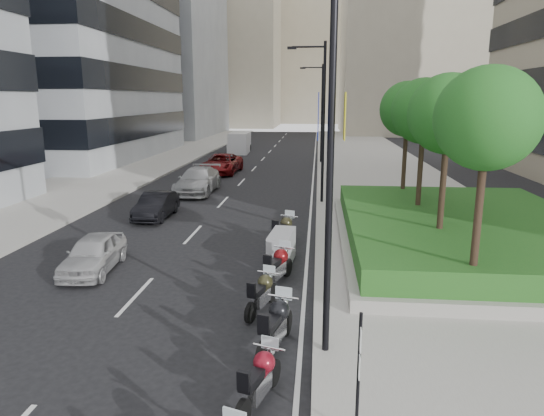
# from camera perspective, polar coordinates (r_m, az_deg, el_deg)

# --- Properties ---
(ground) EXTENTS (160.00, 160.00, 0.00)m
(ground) POSITION_cam_1_polar(r_m,az_deg,el_deg) (11.97, -15.82, -17.69)
(ground) COLOR black
(ground) RESTS_ON ground
(sidewalk_right) EXTENTS (10.00, 100.00, 0.15)m
(sidewalk_right) POSITION_cam_1_polar(r_m,az_deg,el_deg) (40.30, 12.49, 4.05)
(sidewalk_right) COLOR #9E9B93
(sidewalk_right) RESTS_ON ground
(sidewalk_left) EXTENTS (8.00, 100.00, 0.15)m
(sidewalk_left) POSITION_cam_1_polar(r_m,az_deg,el_deg) (43.09, -16.52, 4.37)
(sidewalk_left) COLOR #9E9B93
(sidewalk_left) RESTS_ON ground
(lane_edge) EXTENTS (0.12, 100.00, 0.01)m
(lane_edge) POSITION_cam_1_polar(r_m,az_deg,el_deg) (40.00, 4.91, 4.14)
(lane_edge) COLOR silver
(lane_edge) RESTS_ON ground
(lane_centre) EXTENTS (0.12, 100.00, 0.01)m
(lane_centre) POSITION_cam_1_polar(r_m,az_deg,el_deg) (40.38, -2.51, 4.26)
(lane_centre) COLOR silver
(lane_centre) RESTS_ON ground
(building_grey_far) EXTENTS (22.00, 26.00, 30.00)m
(building_grey_far) POSITION_cam_1_polar(r_m,az_deg,el_deg) (84.83, -14.67, 18.48)
(building_grey_far) COLOR gray
(building_grey_far) RESTS_ON ground
(building_cream_right) EXTENTS (28.00, 24.00, 36.00)m
(building_cream_right) POSITION_cam_1_polar(r_m,az_deg,el_deg) (92.13, 17.70, 19.70)
(building_cream_right) COLOR #B7AD93
(building_cream_right) RESTS_ON ground
(building_cream_left) EXTENTS (26.00, 24.00, 34.00)m
(building_cream_left) POSITION_cam_1_polar(r_m,az_deg,el_deg) (112.29, -6.23, 18.33)
(building_cream_left) COLOR #B7AD93
(building_cream_left) RESTS_ON ground
(building_cream_centre) EXTENTS (30.00, 24.00, 38.00)m
(building_cream_centre) POSITION_cam_1_polar(r_m,az_deg,el_deg) (130.23, 4.76, 18.47)
(building_cream_centre) COLOR #B7AD93
(building_cream_centre) RESTS_ON ground
(planter) EXTENTS (10.00, 14.00, 0.40)m
(planter) POSITION_cam_1_polar(r_m,az_deg,el_deg) (21.21, 21.61, -3.53)
(planter) COLOR #9E9A93
(planter) RESTS_ON sidewalk_right
(hedge) EXTENTS (9.40, 13.40, 0.80)m
(hedge) POSITION_cam_1_polar(r_m,az_deg,el_deg) (21.05, 21.74, -1.96)
(hedge) COLOR #164F1D
(hedge) RESTS_ON planter
(tree_0) EXTENTS (2.80, 2.80, 6.30)m
(tree_0) POSITION_cam_1_polar(r_m,az_deg,el_deg) (14.28, 24.01, 9.49)
(tree_0) COLOR #332319
(tree_0) RESTS_ON planter
(tree_1) EXTENTS (2.80, 2.80, 6.30)m
(tree_1) POSITION_cam_1_polar(r_m,az_deg,el_deg) (18.12, 20.04, 10.28)
(tree_1) COLOR #332319
(tree_1) RESTS_ON planter
(tree_2) EXTENTS (2.80, 2.80, 6.30)m
(tree_2) POSITION_cam_1_polar(r_m,az_deg,el_deg) (22.02, 17.46, 10.77)
(tree_2) COLOR #332319
(tree_2) RESTS_ON planter
(tree_3) EXTENTS (2.80, 2.80, 6.30)m
(tree_3) POSITION_cam_1_polar(r_m,az_deg,el_deg) (25.95, 15.65, 11.10)
(tree_3) COLOR #332319
(tree_3) RESTS_ON planter
(lamp_post_0) EXTENTS (2.34, 0.45, 9.00)m
(lamp_post_0) POSITION_cam_1_polar(r_m,az_deg,el_deg) (10.60, 6.09, 7.79)
(lamp_post_0) COLOR black
(lamp_post_0) RESTS_ON ground
(lamp_post_1) EXTENTS (2.34, 0.45, 9.00)m
(lamp_post_1) POSITION_cam_1_polar(r_m,az_deg,el_deg) (27.57, 5.77, 10.82)
(lamp_post_1) COLOR black
(lamp_post_1) RESTS_ON ground
(lamp_post_2) EXTENTS (2.34, 0.45, 9.00)m
(lamp_post_2) POSITION_cam_1_polar(r_m,az_deg,el_deg) (45.57, 5.69, 11.57)
(lamp_post_2) COLOR black
(lamp_post_2) RESTS_ON ground
(parking_sign) EXTENTS (0.06, 0.32, 2.50)m
(parking_sign) POSITION_cam_1_polar(r_m,az_deg,el_deg) (8.84, 10.17, -18.19)
(parking_sign) COLOR black
(parking_sign) RESTS_ON ground
(motorcycle_1) EXTENTS (0.85, 2.03, 1.04)m
(motorcycle_1) POSITION_cam_1_polar(r_m,az_deg,el_deg) (10.14, -1.46, -19.51)
(motorcycle_1) COLOR black
(motorcycle_1) RESTS_ON ground
(motorcycle_2) EXTENTS (0.89, 2.35, 1.19)m
(motorcycle_2) POSITION_cam_1_polar(r_m,az_deg,el_deg) (11.98, 0.45, -13.69)
(motorcycle_2) COLOR black
(motorcycle_2) RESTS_ON ground
(motorcycle_3) EXTENTS (0.85, 2.02, 1.03)m
(motorcycle_3) POSITION_cam_1_polar(r_m,az_deg,el_deg) (14.01, -1.18, -9.98)
(motorcycle_3) COLOR black
(motorcycle_3) RESTS_ON ground
(motorcycle_4) EXTENTS (1.00, 2.20, 1.14)m
(motorcycle_4) POSITION_cam_1_polar(r_m,az_deg,el_deg) (15.94, 0.68, -6.89)
(motorcycle_4) COLOR black
(motorcycle_4) RESTS_ON ground
(motorcycle_5) EXTENTS (0.97, 2.07, 1.19)m
(motorcycle_5) POSITION_cam_1_polar(r_m,az_deg,el_deg) (17.91, 1.13, -4.71)
(motorcycle_5) COLOR black
(motorcycle_5) RESTS_ON ground
(motorcycle_6) EXTENTS (1.06, 2.26, 1.18)m
(motorcycle_6) POSITION_cam_1_polar(r_m,az_deg,el_deg) (20.00, 1.39, -2.73)
(motorcycle_6) COLOR black
(motorcycle_6) RESTS_ON ground
(car_a) EXTENTS (1.84, 3.89, 1.29)m
(car_a) POSITION_cam_1_polar(r_m,az_deg,el_deg) (18.25, -20.26, -5.03)
(car_a) COLOR #B1B1B3
(car_a) RESTS_ON ground
(car_b) EXTENTS (1.40, 3.95, 1.30)m
(car_b) POSITION_cam_1_polar(r_m,az_deg,el_deg) (25.35, -13.46, 0.29)
(car_b) COLOR black
(car_b) RESTS_ON ground
(car_c) EXTENTS (2.28, 5.52, 1.60)m
(car_c) POSITION_cam_1_polar(r_m,az_deg,el_deg) (31.69, -8.72, 3.23)
(car_c) COLOR #B0B0B2
(car_c) RESTS_ON ground
(car_d) EXTENTS (2.88, 5.79, 1.58)m
(car_d) POSITION_cam_1_polar(r_m,az_deg,el_deg) (39.71, -5.95, 5.20)
(car_d) COLOR maroon
(car_d) RESTS_ON ground
(delivery_van) EXTENTS (2.29, 5.48, 2.26)m
(delivery_van) POSITION_cam_1_polar(r_m,az_deg,el_deg) (54.79, -3.85, 7.59)
(delivery_van) COLOR silver
(delivery_van) RESTS_ON ground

